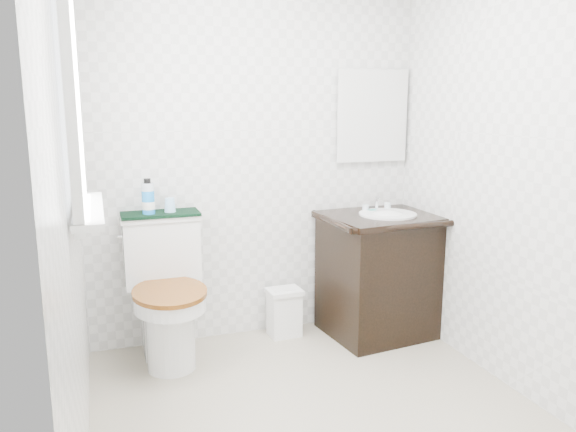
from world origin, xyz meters
TOP-DOWN VIEW (x-y plane):
  - floor at (0.00, 0.00)m, footprint 2.40×2.40m
  - wall_back at (0.00, 1.20)m, footprint 2.40×0.00m
  - wall_front at (0.00, -1.20)m, footprint 2.40×0.00m
  - wall_left at (-1.10, 0.00)m, footprint 0.00×2.40m
  - wall_right at (1.10, 0.00)m, footprint 0.00×2.40m
  - window at (-1.07, 0.25)m, footprint 0.02×0.70m
  - mirror at (0.82, 1.18)m, footprint 0.50×0.02m
  - toilet at (-0.64, 0.96)m, footprint 0.47×0.64m
  - vanity at (0.77, 0.90)m, footprint 0.78×0.69m
  - trash_bin at (0.14, 1.06)m, footprint 0.23×0.19m
  - towel at (-0.64, 1.09)m, footprint 0.46×0.22m
  - mouthwash_bottle at (-0.71, 1.07)m, footprint 0.07×0.07m
  - cup at (-0.58, 1.09)m, footprint 0.07×0.07m
  - soap_bar at (0.75, 1.00)m, footprint 0.07×0.05m

SIDE VIEW (x-z plane):
  - floor at x=0.00m, z-range 0.00..0.00m
  - trash_bin at x=0.14m, z-range 0.00..0.33m
  - toilet at x=-0.64m, z-range -0.06..0.81m
  - vanity at x=0.77m, z-range -0.03..0.89m
  - soap_bar at x=0.75m, z-range 0.82..0.84m
  - towel at x=-0.64m, z-range 0.87..0.89m
  - cup at x=-0.58m, z-range 0.89..0.97m
  - mouthwash_bottle at x=-0.71m, z-range 0.88..1.09m
  - wall_back at x=0.00m, z-range 0.00..2.40m
  - wall_front at x=0.00m, z-range 0.00..2.40m
  - wall_left at x=-1.10m, z-range 0.00..2.40m
  - wall_right at x=1.10m, z-range 0.00..2.40m
  - mirror at x=0.82m, z-range 1.15..1.75m
  - window at x=-1.07m, z-range 1.10..2.00m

